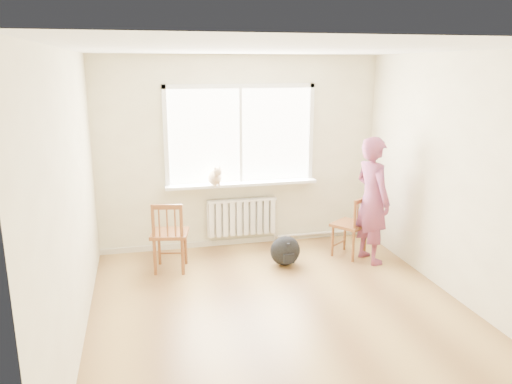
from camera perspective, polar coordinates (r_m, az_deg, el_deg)
floor at (r=5.42m, az=3.17°, el=-13.85°), size 4.50×4.50×0.00m
ceiling at (r=4.78m, az=3.63°, el=16.01°), size 4.50×4.50×0.00m
back_wall at (r=7.07m, az=-1.83°, el=4.47°), size 4.00×0.01×2.70m
window at (r=7.00m, az=-1.81°, el=6.96°), size 2.12×0.05×1.42m
windowsill at (r=7.05m, az=-1.62°, el=0.96°), size 2.15×0.22×0.04m
radiator at (r=7.19m, az=-1.63°, el=-2.81°), size 1.00×0.12×0.55m
heating_pipe at (r=7.67m, az=7.56°, el=-4.66°), size 1.40×0.04×0.04m
baseboard at (r=7.39m, az=-1.72°, el=-5.60°), size 4.00×0.03×0.08m
chair_left at (r=6.39m, az=-9.88°, el=-5.03°), size 0.53×0.51×0.92m
chair_right at (r=6.91m, az=10.98°, el=-3.90°), size 0.58×0.57×0.85m
person at (r=6.70m, az=13.14°, el=-0.92°), size 0.51×0.68×1.68m
cat at (r=6.86m, az=-4.71°, el=1.75°), size 0.23×0.44×0.30m
backpack at (r=6.58m, az=3.36°, el=-6.71°), size 0.41×0.32×0.40m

